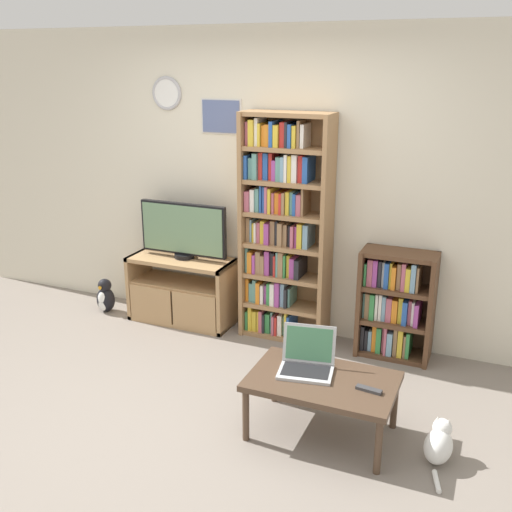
# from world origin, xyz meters

# --- Properties ---
(ground_plane) EXTENTS (18.00, 18.00, 0.00)m
(ground_plane) POSITION_xyz_m (0.00, 0.00, 0.00)
(ground_plane) COLOR gray
(wall_back) EXTENTS (6.57, 0.09, 2.60)m
(wall_back) POSITION_xyz_m (-0.00, 1.75, 1.30)
(wall_back) COLOR beige
(wall_back) RESTS_ON ground_plane
(tv_stand) EXTENTS (0.97, 0.41, 0.61)m
(tv_stand) POSITION_xyz_m (-0.79, 1.47, 0.31)
(tv_stand) COLOR tan
(tv_stand) RESTS_ON ground_plane
(television) EXTENTS (0.83, 0.18, 0.51)m
(television) POSITION_xyz_m (-0.77, 1.51, 0.87)
(television) COLOR black
(television) RESTS_ON tv_stand
(bookshelf_tall) EXTENTS (0.75, 0.31, 1.93)m
(bookshelf_tall) POSITION_xyz_m (0.15, 1.56, 0.98)
(bookshelf_tall) COLOR #9E754C
(bookshelf_tall) RESTS_ON ground_plane
(bookshelf_short) EXTENTS (0.59, 0.30, 0.89)m
(bookshelf_short) POSITION_xyz_m (1.12, 1.56, 0.44)
(bookshelf_short) COLOR brown
(bookshelf_short) RESTS_ON ground_plane
(coffee_table) EXTENTS (0.93, 0.59, 0.40)m
(coffee_table) POSITION_xyz_m (0.92, 0.27, 0.36)
(coffee_table) COLOR #4C3828
(coffee_table) RESTS_ON ground_plane
(laptop) EXTENTS (0.39, 0.35, 0.27)m
(laptop) POSITION_xyz_m (0.79, 0.34, 0.47)
(laptop) COLOR #B7BABC
(laptop) RESTS_ON coffee_table
(remote_near_laptop) EXTENTS (0.16, 0.06, 0.02)m
(remote_near_laptop) POSITION_xyz_m (1.22, 0.23, 0.41)
(remote_near_laptop) COLOR #38383A
(remote_near_laptop) RESTS_ON coffee_table
(cat) EXTENTS (0.19, 0.43, 0.26)m
(cat) POSITION_xyz_m (1.66, 0.28, 0.11)
(cat) COLOR white
(cat) RESTS_ON ground_plane
(penguin_figurine) EXTENTS (0.18, 0.16, 0.33)m
(penguin_figurine) POSITION_xyz_m (-1.58, 1.37, 0.15)
(penguin_figurine) COLOR black
(penguin_figurine) RESTS_ON ground_plane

